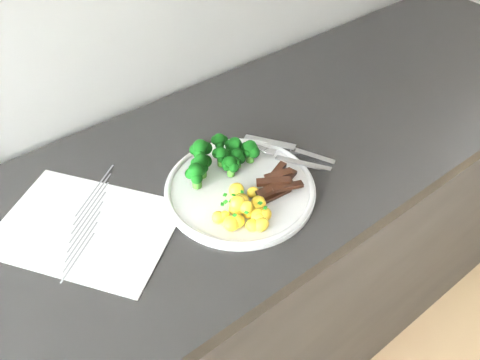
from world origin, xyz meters
The scene contains 8 objects.
counter centered at (0.12, 1.68, 0.43)m, with size 2.30×0.57×0.86m.
recipe_paper centered at (-0.12, 1.72, 0.86)m, with size 0.36×0.38×0.00m.
plate centered at (0.16, 1.62, 0.87)m, with size 0.29×0.29×0.02m.
broccoli centered at (0.16, 1.68, 0.91)m, with size 0.16×0.10×0.07m.
potatoes centered at (0.12, 1.56, 0.89)m, with size 0.11×0.12×0.04m.
beef_strips centered at (0.21, 1.57, 0.88)m, with size 0.11×0.08×0.03m.
fork centered at (0.28, 1.61, 0.88)m, with size 0.09×0.16×0.02m.
knife centered at (0.32, 1.62, 0.87)m, with size 0.11×0.18×0.02m.
Camera 1 is at (-0.23, 1.11, 1.52)m, focal length 35.50 mm.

